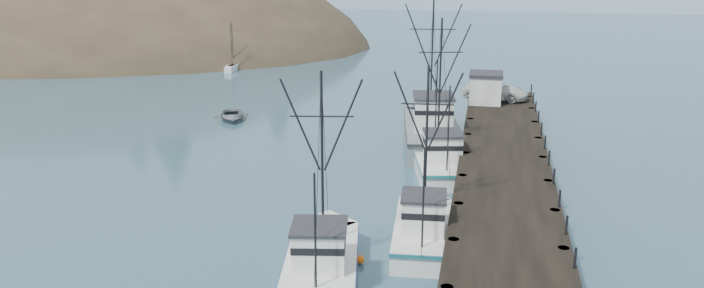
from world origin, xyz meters
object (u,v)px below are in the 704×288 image
pier (503,159)px  trawler_far (439,159)px  trawler_near (423,228)px  pickup_truck (495,91)px  pier_shed (486,88)px  motorboat (232,120)px  trawler_mid (322,260)px  work_vessel (431,130)px

pier → trawler_far: 4.95m
trawler_near → pickup_truck: bearing=82.5°
pier → pier_shed: pier_shed is taller
trawler_far → pier_shed: trawler_far is taller
trawler_far → pickup_truck: size_ratio=1.88×
motorboat → pier_shed: bearing=-16.4°
trawler_far → motorboat: trawler_far is taller
trawler_near → trawler_mid: trawler_mid is taller
pier_shed → pickup_truck: bearing=61.0°
motorboat → trawler_near: bearing=-73.7°
trawler_mid → motorboat: bearing=118.5°
pier → work_vessel: 10.29m
trawler_near → pier_shed: trawler_near is taller
pier → pickup_truck: size_ratio=7.32×
pier_shed → work_vessel: bearing=-118.5°
trawler_mid → pier_shed: (7.48, 32.50, 2.60)m
trawler_far → work_vessel: (-1.21, 6.75, 0.41)m
trawler_far → work_vessel: size_ratio=0.78×
pier → trawler_mid: 18.49m
pier_shed → motorboat: pier_shed is taller
trawler_near → trawler_mid: 6.73m
pier → pier_shed: 16.51m
trawler_far → trawler_mid: bearing=-103.9°
trawler_near → pier_shed: size_ratio=3.16×
trawler_mid → work_vessel: bearing=82.5°
work_vessel → pier_shed: bearing=61.5°
trawler_mid → pickup_truck: bearing=76.2°
trawler_mid → motorboat: size_ratio=2.18×
trawler_mid → motorboat: 33.56m
pier → work_vessel: work_vessel is taller
trawler_near → work_vessel: work_vessel is taller
trawler_near → pickup_truck: size_ratio=1.68×
trawler_near → motorboat: bearing=130.0°
motorboat → trawler_far: bearing=-53.2°
trawler_far → work_vessel: 6.87m
pier → motorboat: bearing=151.9°
pickup_truck → work_vessel: bearing=162.0°
trawler_far → pickup_truck: 16.82m
trawler_near → pier_shed: bearing=84.0°
trawler_far → work_vessel: bearing=100.2°
pier → pickup_truck: (-0.59, 18.00, 1.14)m
work_vessel → pickup_truck: work_vessel is taller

